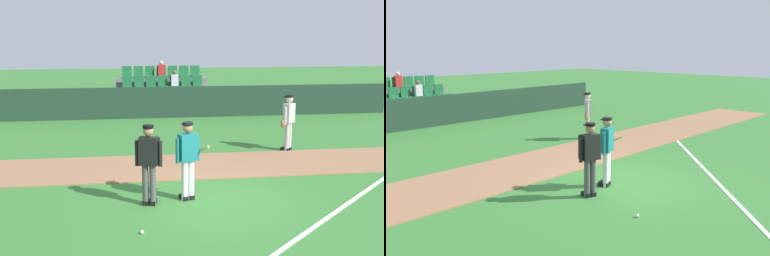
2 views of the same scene
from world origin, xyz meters
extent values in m
plane|color=#387A33|center=(0.00, 0.00, 0.00)|extent=(80.00, 80.00, 0.00)
cube|color=#9E704C|center=(0.00, 2.93, 0.01)|extent=(28.00, 2.63, 0.03)
cube|color=white|center=(3.00, -0.50, 0.01)|extent=(8.80, 8.30, 0.01)
cube|color=#1E3828|center=(0.00, 10.86, 0.67)|extent=(20.00, 0.16, 1.34)
cube|color=slate|center=(0.00, 12.73, 0.15)|extent=(4.45, 2.95, 0.30)
cube|color=slate|center=(0.00, 11.88, 0.50)|extent=(4.35, 0.85, 0.40)
cube|color=#1E6B38|center=(-1.65, 11.78, 0.75)|extent=(0.44, 0.40, 0.08)
cube|color=#1E6B38|center=(-1.65, 12.00, 1.00)|extent=(0.44, 0.08, 0.50)
cube|color=#1E6B38|center=(-1.10, 11.78, 0.75)|extent=(0.44, 0.40, 0.08)
cube|color=#1E6B38|center=(-1.10, 12.00, 1.00)|extent=(0.44, 0.08, 0.50)
cube|color=#1E6B38|center=(-0.55, 11.78, 0.75)|extent=(0.44, 0.40, 0.08)
cube|color=#1E6B38|center=(-0.55, 12.00, 1.00)|extent=(0.44, 0.08, 0.50)
cube|color=#1E6B38|center=(0.00, 11.78, 0.75)|extent=(0.44, 0.40, 0.08)
cube|color=#1E6B38|center=(0.00, 12.00, 1.00)|extent=(0.44, 0.08, 0.50)
cube|color=#1E6B38|center=(0.55, 11.78, 0.75)|extent=(0.44, 0.40, 0.08)
cube|color=#1E6B38|center=(0.55, 12.00, 1.00)|extent=(0.44, 0.08, 0.50)
cube|color=#1E6B38|center=(1.10, 11.78, 0.75)|extent=(0.44, 0.40, 0.08)
cube|color=#1E6B38|center=(1.10, 12.00, 1.00)|extent=(0.44, 0.08, 0.50)
cube|color=#1E6B38|center=(1.65, 11.78, 0.75)|extent=(0.44, 0.40, 0.08)
cube|color=#1E6B38|center=(1.65, 12.00, 1.00)|extent=(0.44, 0.08, 0.50)
cube|color=slate|center=(0.00, 12.73, 0.90)|extent=(4.35, 0.85, 0.40)
cube|color=#1E6B38|center=(-1.65, 12.63, 1.15)|extent=(0.44, 0.40, 0.08)
cube|color=#1E6B38|center=(-1.65, 12.85, 1.40)|extent=(0.44, 0.08, 0.50)
cube|color=#1E6B38|center=(-1.10, 12.63, 1.15)|extent=(0.44, 0.40, 0.08)
cube|color=#1E6B38|center=(-1.10, 12.85, 1.40)|extent=(0.44, 0.08, 0.50)
cube|color=#1E6B38|center=(-0.55, 12.63, 1.15)|extent=(0.44, 0.40, 0.08)
cube|color=#1E6B38|center=(-0.55, 12.85, 1.40)|extent=(0.44, 0.08, 0.50)
cube|color=#1E6B38|center=(0.00, 12.63, 1.15)|extent=(0.44, 0.40, 0.08)
cube|color=#1E6B38|center=(0.00, 12.85, 1.40)|extent=(0.44, 0.08, 0.50)
cube|color=#1E6B38|center=(0.55, 12.63, 1.15)|extent=(0.44, 0.40, 0.08)
cube|color=#1E6B38|center=(0.55, 12.85, 1.40)|extent=(0.44, 0.08, 0.50)
cube|color=silver|center=(0.55, 12.68, 1.45)|extent=(0.32, 0.22, 0.52)
sphere|color=brown|center=(0.55, 12.68, 1.80)|extent=(0.20, 0.20, 0.20)
cube|color=#1E6B38|center=(1.10, 12.63, 1.15)|extent=(0.44, 0.40, 0.08)
cube|color=#1E6B38|center=(1.10, 12.85, 1.40)|extent=(0.44, 0.08, 0.50)
cube|color=#1E6B38|center=(1.65, 12.63, 1.15)|extent=(0.44, 0.40, 0.08)
cube|color=#1E6B38|center=(1.65, 12.85, 1.40)|extent=(0.44, 0.08, 0.50)
cube|color=slate|center=(0.00, 13.58, 1.30)|extent=(4.35, 0.85, 0.40)
cube|color=#1E6B38|center=(-1.65, 13.48, 1.55)|extent=(0.44, 0.40, 0.08)
cube|color=#1E6B38|center=(-1.65, 13.70, 1.80)|extent=(0.44, 0.08, 0.50)
cube|color=#1E6B38|center=(-1.10, 13.48, 1.55)|extent=(0.44, 0.40, 0.08)
cube|color=#1E6B38|center=(-1.10, 13.70, 1.80)|extent=(0.44, 0.08, 0.50)
cube|color=#1E6B38|center=(-0.55, 13.48, 1.55)|extent=(0.44, 0.40, 0.08)
cube|color=#1E6B38|center=(-0.55, 13.70, 1.80)|extent=(0.44, 0.08, 0.50)
cube|color=#1E6B38|center=(0.00, 13.48, 1.55)|extent=(0.44, 0.40, 0.08)
cube|color=#1E6B38|center=(0.00, 13.70, 1.80)|extent=(0.44, 0.08, 0.50)
cube|color=red|center=(0.00, 13.53, 1.85)|extent=(0.32, 0.22, 0.52)
sphere|color=beige|center=(0.00, 13.53, 2.20)|extent=(0.20, 0.20, 0.20)
cube|color=#1E6B38|center=(0.55, 13.48, 1.55)|extent=(0.44, 0.40, 0.08)
cube|color=#1E6B38|center=(0.55, 13.70, 1.80)|extent=(0.44, 0.08, 0.50)
cube|color=#1E6B38|center=(1.10, 13.48, 1.55)|extent=(0.44, 0.40, 0.08)
cube|color=#1E6B38|center=(1.10, 13.70, 1.80)|extent=(0.44, 0.08, 0.50)
cube|color=#1E6B38|center=(1.65, 13.48, 1.55)|extent=(0.44, 0.40, 0.08)
cube|color=#1E6B38|center=(1.65, 13.70, 1.80)|extent=(0.44, 0.08, 0.50)
cylinder|color=white|center=(-0.53, 0.18, 0.45)|extent=(0.14, 0.14, 0.90)
cylinder|color=white|center=(-0.38, 0.23, 0.45)|extent=(0.14, 0.14, 0.90)
cube|color=black|center=(-0.55, 0.23, 0.05)|extent=(0.20, 0.29, 0.10)
cube|color=black|center=(-0.40, 0.29, 0.05)|extent=(0.20, 0.29, 0.10)
cube|color=#197075|center=(-0.46, 0.21, 1.20)|extent=(0.45, 0.35, 0.60)
cylinder|color=#197075|center=(-0.69, 0.12, 1.15)|extent=(0.09, 0.09, 0.55)
cylinder|color=#197075|center=(-0.22, 0.29, 1.15)|extent=(0.09, 0.09, 0.55)
sphere|color=#9E7051|center=(-0.46, 0.21, 1.63)|extent=(0.22, 0.22, 0.22)
cylinder|color=black|center=(-0.46, 0.21, 1.73)|extent=(0.23, 0.23, 0.06)
cube|color=black|center=(-0.49, 0.30, 1.70)|extent=(0.21, 0.18, 0.02)
cylinder|color=tan|center=(-0.26, 0.39, 1.05)|extent=(0.53, 0.67, 0.41)
cylinder|color=#4C4C4C|center=(-1.40, 0.00, 0.45)|extent=(0.14, 0.14, 0.90)
cylinder|color=#4C4C4C|center=(-1.25, -0.04, 0.45)|extent=(0.14, 0.14, 0.90)
cube|color=black|center=(-1.39, 0.06, 0.05)|extent=(0.18, 0.28, 0.10)
cube|color=black|center=(-1.23, 0.02, 0.05)|extent=(0.18, 0.28, 0.10)
cube|color=black|center=(-1.33, -0.02, 1.20)|extent=(0.44, 0.31, 0.60)
cylinder|color=black|center=(-1.57, 0.04, 1.15)|extent=(0.09, 0.09, 0.55)
cylinder|color=black|center=(-1.08, -0.09, 1.15)|extent=(0.09, 0.09, 0.55)
sphere|color=#9E7051|center=(-1.33, -0.02, 1.63)|extent=(0.22, 0.22, 0.22)
cylinder|color=black|center=(-1.33, -0.02, 1.73)|extent=(0.23, 0.23, 0.06)
cube|color=black|center=(-1.30, 0.07, 1.70)|extent=(0.20, 0.16, 0.02)
cube|color=black|center=(-1.29, 0.10, 1.20)|extent=(0.45, 0.19, 0.56)
cylinder|color=#B2B2B2|center=(3.19, 4.27, 0.45)|extent=(0.14, 0.14, 0.90)
cylinder|color=#B2B2B2|center=(3.30, 4.38, 0.45)|extent=(0.14, 0.14, 0.90)
cube|color=black|center=(3.14, 4.31, 0.05)|extent=(0.27, 0.27, 0.10)
cube|color=black|center=(3.26, 4.42, 0.05)|extent=(0.27, 0.27, 0.10)
cube|color=#B2B2B2|center=(3.24, 4.32, 1.20)|extent=(0.44, 0.43, 0.60)
cylinder|color=#B2B2B2|center=(3.06, 4.15, 1.15)|extent=(0.09, 0.09, 0.55)
cylinder|color=#B2B2B2|center=(3.43, 4.49, 1.15)|extent=(0.09, 0.09, 0.55)
sphere|color=beige|center=(3.24, 4.32, 1.63)|extent=(0.22, 0.22, 0.22)
cylinder|color=black|center=(3.24, 4.32, 1.73)|extent=(0.23, 0.23, 0.06)
cube|color=black|center=(3.18, 4.39, 1.70)|extent=(0.21, 0.21, 0.02)
ellipsoid|color=brown|center=(3.01, 4.17, 0.90)|extent=(0.23, 0.22, 0.28)
sphere|color=white|center=(-1.54, -1.55, 0.04)|extent=(0.07, 0.07, 0.07)
camera|label=1|loc=(-1.80, -10.17, 3.69)|focal=46.10mm
camera|label=2|loc=(-8.18, -6.33, 3.47)|focal=39.04mm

